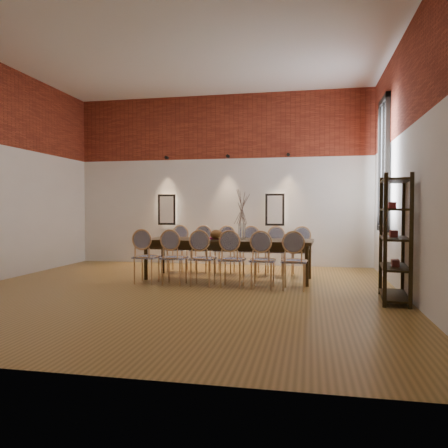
% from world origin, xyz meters
% --- Properties ---
extents(floor, '(7.00, 7.00, 0.02)m').
position_xyz_m(floor, '(0.00, 0.00, -0.01)').
color(floor, olive).
rests_on(floor, ground).
extents(ceiling, '(7.00, 7.00, 0.02)m').
position_xyz_m(ceiling, '(0.00, 0.00, 4.01)').
color(ceiling, silver).
rests_on(ceiling, ground).
extents(wall_back, '(7.00, 0.10, 4.00)m').
position_xyz_m(wall_back, '(0.00, 3.55, 2.00)').
color(wall_back, silver).
rests_on(wall_back, ground).
extents(wall_front, '(7.00, 0.10, 4.00)m').
position_xyz_m(wall_front, '(0.00, -3.55, 2.00)').
color(wall_front, silver).
rests_on(wall_front, ground).
extents(wall_right, '(0.10, 7.00, 4.00)m').
position_xyz_m(wall_right, '(3.55, 0.00, 2.00)').
color(wall_right, silver).
rests_on(wall_right, ground).
extents(brick_band_back, '(7.00, 0.02, 1.50)m').
position_xyz_m(brick_band_back, '(0.00, 3.48, 3.25)').
color(brick_band_back, maroon).
rests_on(brick_band_back, ground).
extents(brick_band_right, '(0.02, 7.00, 1.50)m').
position_xyz_m(brick_band_right, '(3.48, 0.00, 3.25)').
color(brick_band_right, maroon).
rests_on(brick_band_right, ground).
extents(niche_left, '(0.36, 0.06, 0.66)m').
position_xyz_m(niche_left, '(-1.30, 3.45, 1.30)').
color(niche_left, '#FFEAC6').
rests_on(niche_left, wall_back).
extents(niche_right, '(0.36, 0.06, 0.66)m').
position_xyz_m(niche_right, '(1.30, 3.45, 1.30)').
color(niche_right, '#FFEAC6').
rests_on(niche_right, wall_back).
extents(spot_fixture_left, '(0.08, 0.10, 0.08)m').
position_xyz_m(spot_fixture_left, '(-1.30, 3.42, 2.55)').
color(spot_fixture_left, black).
rests_on(spot_fixture_left, wall_back).
extents(spot_fixture_mid, '(0.08, 0.10, 0.08)m').
position_xyz_m(spot_fixture_mid, '(0.20, 3.42, 2.55)').
color(spot_fixture_mid, black).
rests_on(spot_fixture_mid, wall_back).
extents(spot_fixture_right, '(0.08, 0.10, 0.08)m').
position_xyz_m(spot_fixture_right, '(1.60, 3.42, 2.55)').
color(spot_fixture_right, black).
rests_on(spot_fixture_right, wall_back).
extents(window_glass, '(0.02, 0.78, 2.38)m').
position_xyz_m(window_glass, '(3.46, 2.00, 2.15)').
color(window_glass, silver).
rests_on(window_glass, wall_right).
extents(window_frame, '(0.08, 0.90, 2.50)m').
position_xyz_m(window_frame, '(3.44, 2.00, 2.15)').
color(window_frame, black).
rests_on(window_frame, wall_right).
extents(window_mullion, '(0.06, 0.06, 2.40)m').
position_xyz_m(window_mullion, '(3.44, 2.00, 2.15)').
color(window_mullion, black).
rests_on(window_mullion, wall_right).
extents(dining_table, '(3.16, 1.16, 0.75)m').
position_xyz_m(dining_table, '(0.59, 1.36, 0.38)').
color(dining_table, '#311F0B').
rests_on(dining_table, floor).
extents(chair_near_a, '(0.46, 0.46, 0.94)m').
position_xyz_m(chair_near_a, '(-0.74, 0.65, 0.47)').
color(chair_near_a, tan).
rests_on(chair_near_a, floor).
extents(chair_near_b, '(0.46, 0.46, 0.94)m').
position_xyz_m(chair_near_b, '(-0.23, 0.62, 0.47)').
color(chair_near_b, tan).
rests_on(chair_near_b, floor).
extents(chair_near_c, '(0.46, 0.46, 0.94)m').
position_xyz_m(chair_near_c, '(0.29, 0.60, 0.47)').
color(chair_near_c, tan).
rests_on(chair_near_c, floor).
extents(chair_near_d, '(0.46, 0.46, 0.94)m').
position_xyz_m(chair_near_d, '(0.81, 0.57, 0.47)').
color(chair_near_d, tan).
rests_on(chair_near_d, floor).
extents(chair_near_e, '(0.46, 0.46, 0.94)m').
position_xyz_m(chair_near_e, '(1.33, 0.54, 0.47)').
color(chair_near_e, tan).
rests_on(chair_near_e, floor).
extents(chair_near_f, '(0.46, 0.46, 0.94)m').
position_xyz_m(chair_near_f, '(1.85, 0.52, 0.47)').
color(chair_near_f, tan).
rests_on(chair_near_f, floor).
extents(chair_far_a, '(0.46, 0.46, 0.94)m').
position_xyz_m(chair_far_a, '(-0.66, 2.21, 0.47)').
color(chair_far_a, tan).
rests_on(chair_far_a, floor).
extents(chair_far_b, '(0.46, 0.46, 0.94)m').
position_xyz_m(chair_far_b, '(-0.15, 2.18, 0.47)').
color(chair_far_b, tan).
rests_on(chair_far_b, floor).
extents(chair_far_c, '(0.46, 0.46, 0.94)m').
position_xyz_m(chair_far_c, '(0.37, 2.16, 0.47)').
color(chair_far_c, tan).
rests_on(chair_far_c, floor).
extents(chair_far_d, '(0.46, 0.46, 0.94)m').
position_xyz_m(chair_far_d, '(0.89, 2.13, 0.47)').
color(chair_far_d, tan).
rests_on(chair_far_d, floor).
extents(chair_far_e, '(0.46, 0.46, 0.94)m').
position_xyz_m(chair_far_e, '(1.41, 2.10, 0.47)').
color(chair_far_e, tan).
rests_on(chair_far_e, floor).
extents(chair_far_f, '(0.46, 0.46, 0.94)m').
position_xyz_m(chair_far_f, '(1.93, 2.07, 0.47)').
color(chair_far_f, tan).
rests_on(chair_far_f, floor).
extents(vase, '(0.14, 0.14, 0.30)m').
position_xyz_m(vase, '(0.85, 1.35, 0.90)').
color(vase, silver).
rests_on(vase, dining_table).
extents(dried_branches, '(0.50, 0.50, 0.70)m').
position_xyz_m(dried_branches, '(0.85, 1.35, 1.35)').
color(dried_branches, brown).
rests_on(dried_branches, vase).
extents(bowl, '(0.24, 0.24, 0.18)m').
position_xyz_m(bowl, '(0.38, 1.32, 0.84)').
color(bowl, '#593715').
rests_on(bowl, dining_table).
extents(book, '(0.27, 0.19, 0.03)m').
position_xyz_m(book, '(0.34, 1.38, 0.77)').
color(book, '#9A1F6B').
rests_on(book, dining_table).
extents(shelving_rack, '(0.47, 1.03, 1.80)m').
position_xyz_m(shelving_rack, '(3.28, -0.09, 0.90)').
color(shelving_rack, black).
rests_on(shelving_rack, floor).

